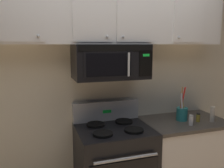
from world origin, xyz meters
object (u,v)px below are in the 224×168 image
utensil_crock_teal (182,113)px  spice_jar (198,117)px  pepper_mill (212,114)px  stove_range (114,167)px  salt_shaker (191,120)px  over_range_microwave (110,62)px

utensil_crock_teal → spice_jar: bearing=-35.4°
utensil_crock_teal → pepper_mill: (0.29, -0.15, -0.00)m
stove_range → utensil_crock_teal: utensil_crock_teal is taller
pepper_mill → spice_jar: pepper_mill is taller
utensil_crock_teal → salt_shaker: size_ratio=3.38×
salt_shaker → pepper_mill: size_ratio=0.66×
pepper_mill → spice_jar: size_ratio=1.71×
over_range_microwave → pepper_mill: bearing=-13.1°
over_range_microwave → pepper_mill: over_range_microwave is taller
stove_range → over_range_microwave: bearing=90.1°
stove_range → pepper_mill: size_ratio=6.57×
stove_range → salt_shaker: 0.96m
over_range_microwave → spice_jar: 1.16m
pepper_mill → spice_jar: bearing=161.0°
salt_shaker → utensil_crock_teal: bearing=87.6°
stove_range → utensil_crock_teal: (0.81, 0.01, 0.52)m
over_range_microwave → utensil_crock_teal: size_ratio=1.99×
over_range_microwave → pepper_mill: (1.10, -0.26, -0.59)m
over_range_microwave → salt_shaker: over_range_microwave is taller
salt_shaker → spice_jar: bearing=27.3°
utensil_crock_teal → spice_jar: size_ratio=3.83×
over_range_microwave → spice_jar: (0.96, -0.21, -0.63)m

